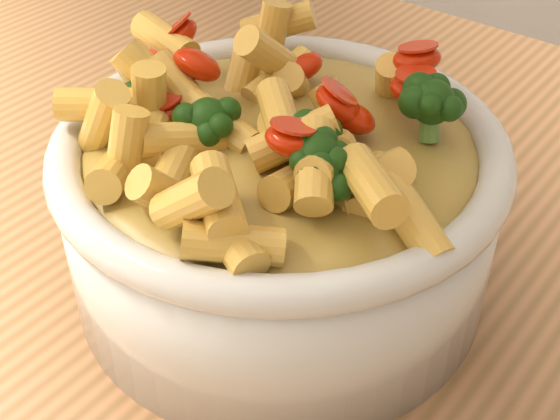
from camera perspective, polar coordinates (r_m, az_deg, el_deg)
The scene contains 3 objects.
table at distance 0.63m, azimuth -6.39°, elevation -6.39°, with size 1.20×0.80×0.90m.
serving_bowl at distance 0.46m, azimuth 0.00°, elevation 0.13°, with size 0.26×0.26×0.11m.
pasta_salad at distance 0.42m, azimuth 0.00°, elevation 7.53°, with size 0.20×0.20×0.05m.
Camera 1 is at (0.33, -0.31, 1.24)m, focal length 50.00 mm.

